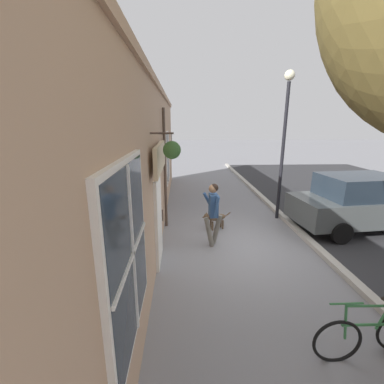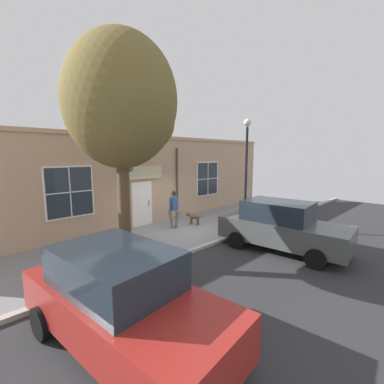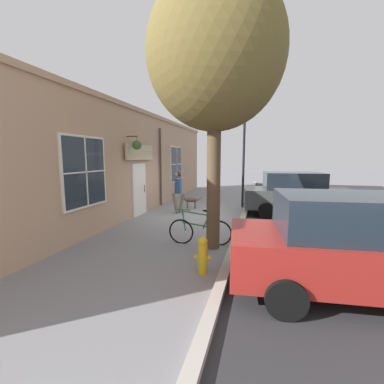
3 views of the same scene
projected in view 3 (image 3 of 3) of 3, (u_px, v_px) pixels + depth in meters
ground_plane at (195, 215)px, 10.62m from camera, size 90.00×90.00×0.00m
curb_and_road at (354, 224)px, 9.07m from camera, size 10.10×28.00×0.12m
storefront_facade at (142, 162)px, 10.93m from camera, size 0.95×18.00×4.30m
pedestrian_walking at (178, 188)px, 10.81m from camera, size 0.55×0.55×1.75m
dog_on_leash at (190, 200)px, 11.87m from camera, size 0.97×0.41×0.59m
street_tree_by_curb at (217, 57)px, 6.16m from camera, size 3.34×3.01×6.67m
leaning_bicycle at (200, 231)px, 6.98m from camera, size 1.73×0.19×1.00m
parked_car_nearest_curb at (357, 246)px, 4.32m from camera, size 4.46×2.27×1.75m
parked_car_mid_block at (296, 194)px, 10.46m from camera, size 4.46×2.27×1.75m
street_lamp at (244, 139)px, 11.74m from camera, size 0.32×0.32×4.88m
fire_hydrant at (203, 255)px, 5.22m from camera, size 0.34×0.20×0.77m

